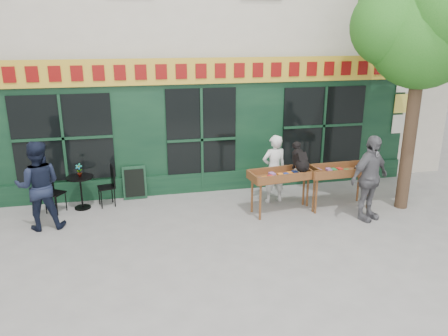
{
  "coord_description": "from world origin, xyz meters",
  "views": [
    {
      "loc": [
        -1.75,
        -7.95,
        3.87
      ],
      "look_at": [
        0.15,
        0.5,
        1.16
      ],
      "focal_mm": 35.0,
      "sensor_mm": 36.0,
      "label": 1
    }
  ],
  "objects_px": {
    "woman": "(274,169)",
    "book_cart_right": "(339,173)",
    "bistro_table": "(81,186)",
    "man_right": "(369,178)",
    "man_left": "(39,186)",
    "dog": "(301,156)",
    "book_cart_center": "(284,177)"
  },
  "relations": [
    {
      "from": "woman",
      "to": "book_cart_right",
      "type": "relative_size",
      "value": 1.07
    },
    {
      "from": "book_cart_right",
      "to": "bistro_table",
      "type": "relative_size",
      "value": 2.0
    },
    {
      "from": "woman",
      "to": "man_right",
      "type": "relative_size",
      "value": 0.88
    },
    {
      "from": "man_left",
      "to": "book_cart_right",
      "type": "bearing_deg",
      "value": 174.7
    },
    {
      "from": "dog",
      "to": "book_cart_right",
      "type": "xyz_separation_m",
      "value": [
        0.98,
        0.05,
        -0.47
      ]
    },
    {
      "from": "dog",
      "to": "bistro_table",
      "type": "bearing_deg",
      "value": 158.13
    },
    {
      "from": "book_cart_right",
      "to": "bistro_table",
      "type": "bearing_deg",
      "value": 166.48
    },
    {
      "from": "woman",
      "to": "book_cart_right",
      "type": "distance_m",
      "value": 1.48
    },
    {
      "from": "dog",
      "to": "woman",
      "type": "height_order",
      "value": "woman"
    },
    {
      "from": "man_right",
      "to": "book_cart_right",
      "type": "bearing_deg",
      "value": 90.12
    },
    {
      "from": "woman",
      "to": "man_left",
      "type": "height_order",
      "value": "man_left"
    },
    {
      "from": "book_cart_center",
      "to": "dog",
      "type": "height_order",
      "value": "dog"
    },
    {
      "from": "man_right",
      "to": "bistro_table",
      "type": "xyz_separation_m",
      "value": [
        -6.03,
        1.95,
        -0.38
      ]
    },
    {
      "from": "man_right",
      "to": "man_left",
      "type": "height_order",
      "value": "man_right"
    },
    {
      "from": "woman",
      "to": "man_left",
      "type": "xyz_separation_m",
      "value": [
        -5.1,
        -0.35,
        0.11
      ]
    },
    {
      "from": "dog",
      "to": "man_left",
      "type": "xyz_separation_m",
      "value": [
        -5.45,
        0.35,
        -0.37
      ]
    },
    {
      "from": "man_right",
      "to": "man_left",
      "type": "bearing_deg",
      "value": 149.44
    },
    {
      "from": "book_cart_right",
      "to": "woman",
      "type": "bearing_deg",
      "value": 152.34
    },
    {
      "from": "book_cart_center",
      "to": "book_cart_right",
      "type": "bearing_deg",
      "value": -7.04
    },
    {
      "from": "woman",
      "to": "bistro_table",
      "type": "bearing_deg",
      "value": -14.25
    },
    {
      "from": "dog",
      "to": "book_cart_right",
      "type": "relative_size",
      "value": 0.4
    },
    {
      "from": "dog",
      "to": "book_cart_right",
      "type": "distance_m",
      "value": 1.09
    },
    {
      "from": "book_cart_center",
      "to": "man_left",
      "type": "distance_m",
      "value": 5.1
    },
    {
      "from": "dog",
      "to": "man_left",
      "type": "distance_m",
      "value": 5.47
    },
    {
      "from": "book_cart_right",
      "to": "man_left",
      "type": "relative_size",
      "value": 0.83
    },
    {
      "from": "woman",
      "to": "man_left",
      "type": "distance_m",
      "value": 5.11
    },
    {
      "from": "woman",
      "to": "bistro_table",
      "type": "height_order",
      "value": "woman"
    },
    {
      "from": "bistro_table",
      "to": "man_left",
      "type": "xyz_separation_m",
      "value": [
        -0.7,
        -0.9,
        0.38
      ]
    },
    {
      "from": "woman",
      "to": "man_right",
      "type": "xyz_separation_m",
      "value": [
        1.63,
        -1.4,
        0.11
      ]
    },
    {
      "from": "woman",
      "to": "man_right",
      "type": "distance_m",
      "value": 2.15
    },
    {
      "from": "book_cart_right",
      "to": "bistro_table",
      "type": "distance_m",
      "value": 5.86
    },
    {
      "from": "book_cart_center",
      "to": "book_cart_right",
      "type": "distance_m",
      "value": 1.33
    }
  ]
}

